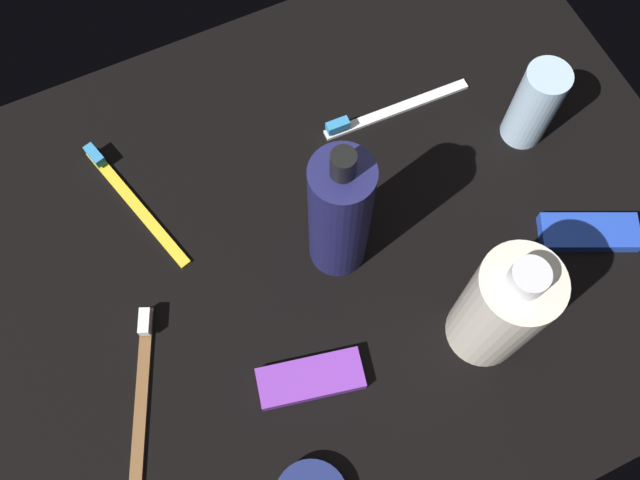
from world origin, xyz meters
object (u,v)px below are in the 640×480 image
Objects in this scene: toothbrush_brown at (142,384)px; snack_bar_purple at (311,379)px; toothbrush_yellow at (130,198)px; toothbrush_white at (388,111)px; bodywash_bottle at (501,309)px; deodorant_stick at (534,105)px; snack_bar_blue at (589,232)px; lotion_bottle at (340,215)px.

snack_bar_purple is (15.30, -6.54, 0.14)cm from toothbrush_brown.
toothbrush_white is at bearing -3.85° from toothbrush_yellow.
toothbrush_white is at bearing 25.90° from toothbrush_brown.
bodywash_bottle is 1.00× the size of toothbrush_white.
toothbrush_yellow is at bearing 133.52° from bodywash_bottle.
deodorant_stick is at bearing 49.43° from bodywash_bottle.
toothbrush_brown is 16.64cm from snack_bar_purple.
snack_bar_blue is (12.48, -22.60, 0.14)cm from toothbrush_white.
toothbrush_white is (12.59, 12.79, -8.61)cm from lotion_bottle.
bodywash_bottle is 40.76cm from toothbrush_yellow.
snack_bar_purple is (-8.39, -11.37, -8.47)cm from lotion_bottle.
bodywash_bottle is 28.18cm from toothbrush_white.
toothbrush_yellow is (-27.58, 29.05, -7.54)cm from bodywash_bottle.
toothbrush_white is 25.82cm from snack_bar_blue.
toothbrush_brown reaches higher than snack_bar_blue.
bodywash_bottle is 1.02× the size of toothbrush_yellow.
deodorant_stick is 44.90cm from toothbrush_yellow.
lotion_bottle reaches higher than toothbrush_white.
snack_bar_purple is (9.63, -26.22, 0.14)cm from toothbrush_yellow.
lotion_bottle reaches higher than toothbrush_brown.
toothbrush_white reaches higher than snack_bar_purple.
snack_bar_purple is at bearing -69.82° from toothbrush_yellow.
lotion_bottle is at bearing -176.40° from snack_bar_blue.
deodorant_stick is 0.61× the size of toothbrush_white.
toothbrush_yellow is at bearing 175.20° from snack_bar_blue.
snack_bar_blue is (15.51, 4.39, -7.40)cm from bodywash_bottle.
toothbrush_white is 40.34cm from toothbrush_brown.
toothbrush_white is at bearing 83.58° from bodywash_bottle.
lotion_bottle is 28.22cm from snack_bar_blue.
snack_bar_purple is at bearing -126.44° from lotion_bottle.
bodywash_bottle is 1.73× the size of snack_bar_blue.
lotion_bottle is at bearing 66.17° from snack_bar_purple.
lotion_bottle is 1.18× the size of toothbrush_yellow.
toothbrush_yellow is (-18.03, 14.85, -8.61)cm from lotion_bottle.
snack_bar_blue is 1.00× the size of snack_bar_purple.
toothbrush_yellow is 30.69cm from toothbrush_white.
bodywash_bottle reaches higher than toothbrush_white.
deodorant_stick is at bearing -33.95° from toothbrush_white.
deodorant_stick reaches higher than toothbrush_white.
snack_bar_purple is at bearing -23.13° from toothbrush_brown.
toothbrush_brown is (-33.25, 9.37, -7.54)cm from bodywash_bottle.
toothbrush_yellow reaches higher than snack_bar_blue.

